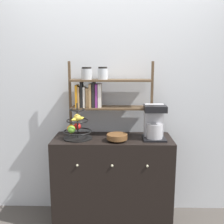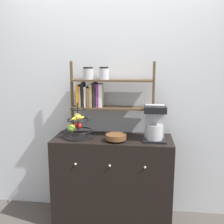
# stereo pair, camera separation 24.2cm
# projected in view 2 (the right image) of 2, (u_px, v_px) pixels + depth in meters

# --- Properties ---
(wall_back) EXTENTS (7.00, 0.05, 2.60)m
(wall_back) POSITION_uv_depth(u_px,v_px,m) (116.00, 94.00, 2.77)
(wall_back) COLOR silver
(wall_back) RESTS_ON ground_plane
(sideboard) EXTENTS (1.17, 0.47, 0.89)m
(sideboard) POSITION_uv_depth(u_px,v_px,m) (113.00, 180.00, 2.67)
(sideboard) COLOR black
(sideboard) RESTS_ON ground_plane
(coffee_maker) EXTENTS (0.22, 0.22, 0.34)m
(coffee_maker) POSITION_uv_depth(u_px,v_px,m) (154.00, 123.00, 2.50)
(coffee_maker) COLOR black
(coffee_maker) RESTS_ON sideboard
(fruit_stand) EXTENTS (0.28, 0.28, 0.35)m
(fruit_stand) POSITION_uv_depth(u_px,v_px,m) (77.00, 126.00, 2.57)
(fruit_stand) COLOR black
(fruit_stand) RESTS_ON sideboard
(wooden_bowl) EXTENTS (0.20, 0.20, 0.07)m
(wooden_bowl) POSITION_uv_depth(u_px,v_px,m) (116.00, 137.00, 2.47)
(wooden_bowl) COLOR brown
(wooden_bowl) RESTS_ON sideboard
(shelf_hutch) EXTENTS (0.84, 0.20, 0.75)m
(shelf_hutch) POSITION_uv_depth(u_px,v_px,m) (100.00, 92.00, 2.63)
(shelf_hutch) COLOR brown
(shelf_hutch) RESTS_ON sideboard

